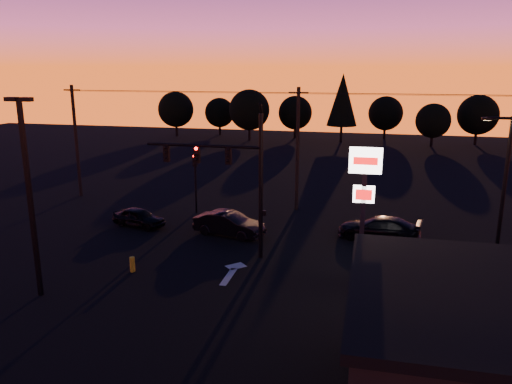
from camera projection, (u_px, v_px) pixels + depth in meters
The scene contains 23 objects.
ground at pixel (213, 284), 24.57m from camera, with size 120.00×120.00×0.00m, color black.
lane_arrow at pixel (232, 271), 26.03m from camera, with size 1.20×3.10×0.01m.
traffic_signal_mast at pixel (232, 170), 27.15m from camera, with size 6.79×0.52×8.58m.
secondary_signal at pixel (195, 174), 35.81m from camera, with size 0.30×0.31×4.35m.
parking_lot_light at pixel (29, 186), 22.09m from camera, with size 1.25×0.30×9.14m.
pylon_sign at pixel (364, 188), 23.24m from camera, with size 1.50×0.28×6.80m.
streetlight at pixel (503, 186), 25.62m from camera, with size 1.55×0.35×8.00m.
utility_pole_0 at pixel (76, 141), 40.18m from camera, with size 1.40×0.26×9.00m.
utility_pole_1 at pixel (297, 149), 36.22m from camera, with size 1.40×0.26×9.00m.
power_wires at pixel (299, 93), 35.25m from camera, with size 36.00×1.22×0.07m.
bollard at pixel (132, 264), 25.94m from camera, with size 0.27×0.27×0.80m, color gold.
tree_0 at pixel (176, 109), 75.63m from camera, with size 5.36×5.36×6.74m.
tree_1 at pixel (220, 113), 77.29m from camera, with size 4.54×4.54×5.71m.
tree_2 at pixel (249, 110), 71.02m from camera, with size 5.77×5.78×7.26m.
tree_3 at pixel (295, 113), 73.63m from camera, with size 4.95×4.95×6.22m.
tree_4 at pixel (342, 100), 68.72m from camera, with size 4.18×4.18×9.50m.
tree_5 at pixel (386, 113), 72.66m from camera, with size 4.95×4.95×6.22m.
tree_6 at pixel (433, 121), 65.75m from camera, with size 4.54×4.54×5.71m.
tree_7 at pixel (478, 115), 67.11m from camera, with size 5.36×5.36×6.74m.
car_left at pixel (139, 217), 33.25m from camera, with size 1.47×3.65×1.24m, color black.
car_mid at pixel (229, 224), 31.47m from camera, with size 1.58×4.54×1.50m, color black.
car_right at pixel (379, 228), 30.70m from camera, with size 2.03×5.00×1.45m, color black.
suv_parked at pixel (463, 331), 18.95m from camera, with size 2.13×4.62×1.28m, color black.
Camera 1 is at (7.21, -21.64, 10.41)m, focal length 35.00 mm.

